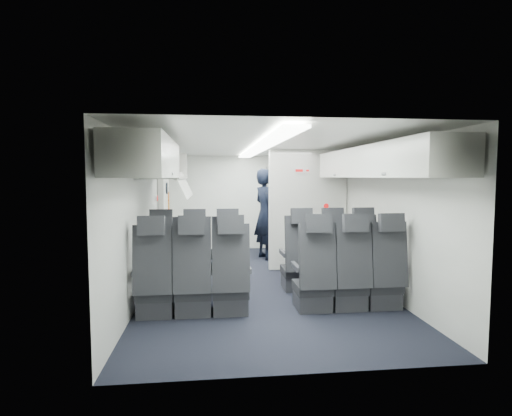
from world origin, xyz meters
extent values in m
cube|color=black|center=(0.00, 0.00, -0.01)|extent=(3.40, 6.00, 0.01)
cube|color=white|center=(0.00, 0.00, 2.15)|extent=(3.40, 6.00, 0.01)
cube|color=silver|center=(0.00, 3.00, 1.07)|extent=(3.40, 0.01, 2.15)
cube|color=silver|center=(0.00, -3.00, 1.07)|extent=(3.40, 0.01, 2.15)
cube|color=silver|center=(-1.70, 0.00, 1.07)|extent=(0.01, 6.00, 2.15)
cube|color=silver|center=(1.70, 0.00, 1.07)|extent=(0.01, 6.00, 2.15)
cube|color=white|center=(0.00, 0.00, 2.11)|extent=(0.25, 5.52, 0.03)
cube|color=black|center=(-1.42, -0.45, 0.27)|extent=(0.44, 0.46, 0.12)
cube|color=#2D2D33|center=(-1.42, -0.45, 0.11)|extent=(0.42, 0.42, 0.22)
cube|color=black|center=(-1.42, -0.67, 0.72)|extent=(0.44, 0.20, 0.80)
cube|color=black|center=(-1.42, -0.72, 1.12)|extent=(0.30, 0.12, 0.23)
cube|color=#2D2D33|center=(-1.64, -0.48, 0.55)|extent=(0.05, 0.40, 0.06)
cube|color=#2D2D33|center=(-1.20, -0.48, 0.55)|extent=(0.05, 0.40, 0.06)
cube|color=black|center=(-0.97, -0.45, 0.27)|extent=(0.44, 0.46, 0.12)
cube|color=#2D2D33|center=(-0.97, -0.45, 0.11)|extent=(0.42, 0.42, 0.22)
cube|color=black|center=(-0.97, -0.67, 0.72)|extent=(0.44, 0.20, 0.80)
cube|color=black|center=(-0.97, -0.72, 1.12)|extent=(0.30, 0.12, 0.23)
cube|color=#2D2D33|center=(-1.19, -0.48, 0.55)|extent=(0.05, 0.40, 0.06)
cube|color=#2D2D33|center=(-0.75, -0.48, 0.55)|extent=(0.05, 0.40, 0.06)
cube|color=black|center=(-0.52, -0.45, 0.27)|extent=(0.44, 0.46, 0.12)
cube|color=#2D2D33|center=(-0.52, -0.45, 0.11)|extent=(0.42, 0.42, 0.22)
cube|color=black|center=(-0.52, -0.67, 0.72)|extent=(0.44, 0.20, 0.80)
cube|color=black|center=(-0.52, -0.72, 1.12)|extent=(0.30, 0.12, 0.23)
cube|color=#2D2D33|center=(-0.74, -0.48, 0.55)|extent=(0.05, 0.40, 0.06)
cube|color=#2D2D33|center=(-0.30, -0.48, 0.55)|extent=(0.05, 0.40, 0.06)
cube|color=black|center=(0.52, -0.45, 0.27)|extent=(0.44, 0.46, 0.12)
cube|color=#2D2D33|center=(0.52, -0.45, 0.11)|extent=(0.42, 0.42, 0.22)
cube|color=black|center=(0.52, -0.67, 0.72)|extent=(0.44, 0.20, 0.80)
cube|color=black|center=(0.52, -0.72, 1.12)|extent=(0.30, 0.12, 0.23)
cube|color=#2D2D33|center=(0.30, -0.48, 0.55)|extent=(0.05, 0.40, 0.06)
cube|color=#2D2D33|center=(0.74, -0.48, 0.55)|extent=(0.05, 0.40, 0.06)
cube|color=black|center=(0.97, -0.45, 0.27)|extent=(0.44, 0.46, 0.12)
cube|color=#2D2D33|center=(0.97, -0.45, 0.11)|extent=(0.42, 0.42, 0.22)
cube|color=black|center=(0.97, -0.67, 0.72)|extent=(0.44, 0.20, 0.80)
cube|color=black|center=(0.97, -0.72, 1.12)|extent=(0.30, 0.12, 0.23)
cube|color=#2D2D33|center=(0.75, -0.48, 0.55)|extent=(0.05, 0.40, 0.06)
cube|color=#2D2D33|center=(1.19, -0.48, 0.55)|extent=(0.05, 0.40, 0.06)
cube|color=black|center=(1.42, -0.45, 0.27)|extent=(0.44, 0.46, 0.12)
cube|color=#2D2D33|center=(1.42, -0.45, 0.11)|extent=(0.42, 0.42, 0.22)
cube|color=black|center=(1.42, -0.67, 0.72)|extent=(0.44, 0.20, 0.80)
cube|color=black|center=(1.42, -0.72, 1.12)|extent=(0.30, 0.12, 0.23)
cube|color=#2D2D33|center=(1.20, -0.48, 0.55)|extent=(0.05, 0.40, 0.06)
cube|color=#2D2D33|center=(1.64, -0.48, 0.55)|extent=(0.05, 0.40, 0.06)
cube|color=black|center=(-1.42, -1.35, 0.27)|extent=(0.44, 0.46, 0.12)
cube|color=#2D2D33|center=(-1.42, -1.35, 0.11)|extent=(0.42, 0.42, 0.22)
cube|color=black|center=(-1.42, -1.57, 0.72)|extent=(0.44, 0.20, 0.80)
cube|color=black|center=(-1.42, -1.62, 1.12)|extent=(0.30, 0.12, 0.23)
cube|color=#2D2D33|center=(-1.64, -1.38, 0.55)|extent=(0.05, 0.40, 0.06)
cube|color=#2D2D33|center=(-1.20, -1.38, 0.55)|extent=(0.05, 0.40, 0.06)
cube|color=black|center=(-0.97, -1.35, 0.27)|extent=(0.44, 0.46, 0.12)
cube|color=#2D2D33|center=(-0.97, -1.35, 0.11)|extent=(0.42, 0.42, 0.22)
cube|color=black|center=(-0.97, -1.57, 0.72)|extent=(0.44, 0.20, 0.80)
cube|color=black|center=(-0.97, -1.62, 1.12)|extent=(0.30, 0.12, 0.23)
cube|color=#2D2D33|center=(-1.19, -1.38, 0.55)|extent=(0.05, 0.40, 0.06)
cube|color=#2D2D33|center=(-0.75, -1.38, 0.55)|extent=(0.05, 0.40, 0.06)
cube|color=black|center=(-0.52, -1.35, 0.27)|extent=(0.44, 0.46, 0.12)
cube|color=#2D2D33|center=(-0.52, -1.35, 0.11)|extent=(0.42, 0.42, 0.22)
cube|color=black|center=(-0.52, -1.57, 0.72)|extent=(0.44, 0.20, 0.80)
cube|color=black|center=(-0.52, -1.62, 1.12)|extent=(0.30, 0.12, 0.23)
cube|color=#2D2D33|center=(-0.74, -1.38, 0.55)|extent=(0.05, 0.40, 0.06)
cube|color=#2D2D33|center=(-0.30, -1.38, 0.55)|extent=(0.05, 0.40, 0.06)
cube|color=black|center=(0.52, -1.35, 0.27)|extent=(0.44, 0.46, 0.12)
cube|color=#2D2D33|center=(0.52, -1.35, 0.11)|extent=(0.42, 0.42, 0.22)
cube|color=black|center=(0.52, -1.57, 0.72)|extent=(0.44, 0.20, 0.80)
cube|color=black|center=(0.52, -1.62, 1.12)|extent=(0.30, 0.12, 0.23)
cube|color=#2D2D33|center=(0.30, -1.38, 0.55)|extent=(0.05, 0.40, 0.06)
cube|color=#2D2D33|center=(0.74, -1.38, 0.55)|extent=(0.05, 0.40, 0.06)
cube|color=black|center=(0.97, -1.35, 0.27)|extent=(0.44, 0.46, 0.12)
cube|color=#2D2D33|center=(0.97, -1.35, 0.11)|extent=(0.42, 0.42, 0.22)
cube|color=black|center=(0.97, -1.57, 0.72)|extent=(0.44, 0.20, 0.80)
cube|color=black|center=(0.97, -1.62, 1.12)|extent=(0.30, 0.12, 0.23)
cube|color=#2D2D33|center=(0.75, -1.38, 0.55)|extent=(0.05, 0.40, 0.06)
cube|color=#2D2D33|center=(1.19, -1.38, 0.55)|extent=(0.05, 0.40, 0.06)
cube|color=black|center=(1.42, -1.35, 0.27)|extent=(0.44, 0.46, 0.12)
cube|color=#2D2D33|center=(1.42, -1.35, 0.11)|extent=(0.42, 0.42, 0.22)
cube|color=black|center=(1.42, -1.57, 0.72)|extent=(0.44, 0.20, 0.80)
cube|color=black|center=(1.42, -1.62, 1.12)|extent=(0.30, 0.12, 0.23)
cube|color=#2D2D33|center=(1.20, -1.38, 0.55)|extent=(0.05, 0.40, 0.06)
cube|color=#2D2D33|center=(1.64, -1.38, 0.55)|extent=(0.05, 0.40, 0.06)
cube|color=silver|center=(-1.40, -2.00, 1.86)|extent=(0.52, 1.80, 0.40)
cylinder|color=slate|center=(-1.15, -2.00, 1.70)|extent=(0.04, 0.10, 0.04)
cube|color=#9E9E93|center=(-1.40, -0.25, 1.66)|extent=(0.52, 1.70, 0.04)
cube|color=silver|center=(-1.66, -0.25, 1.86)|extent=(0.06, 1.70, 0.44)
cube|color=silver|center=(-1.40, -1.08, 1.86)|extent=(0.52, 0.04, 0.40)
cube|color=silver|center=(-1.40, 0.58, 1.86)|extent=(0.52, 0.04, 0.40)
cube|color=silver|center=(-1.15, -0.25, 1.55)|extent=(0.21, 1.61, 0.38)
cube|color=silver|center=(1.40, -2.00, 1.86)|extent=(0.52, 1.80, 0.40)
cylinder|color=slate|center=(1.15, -2.00, 1.70)|extent=(0.04, 0.10, 0.04)
cube|color=silver|center=(1.40, -0.25, 1.86)|extent=(0.52, 1.70, 0.40)
cylinder|color=slate|center=(1.15, -0.25, 1.70)|extent=(0.04, 0.10, 0.04)
cube|color=silver|center=(0.98, 0.80, 1.07)|extent=(1.40, 0.12, 2.13)
cube|color=white|center=(0.85, 0.73, 1.78)|extent=(0.24, 0.01, 0.10)
cube|color=red|center=(0.80, 0.72, 1.78)|extent=(0.13, 0.01, 0.04)
cube|color=red|center=(0.95, 0.72, 1.78)|extent=(0.05, 0.01, 0.03)
cylinder|color=white|center=(1.30, 0.73, 1.15)|extent=(0.11, 0.01, 0.11)
cylinder|color=red|center=(1.30, 0.72, 1.15)|extent=(0.09, 0.01, 0.09)
cube|color=#939399|center=(0.95, 2.72, 0.95)|extent=(0.85, 0.50, 1.90)
cube|color=#3F3F42|center=(0.95, 2.46, 0.50)|extent=(0.80, 0.01, 0.02)
cube|color=#3F3F42|center=(0.95, 2.46, 1.00)|extent=(0.80, 0.01, 0.02)
cube|color=#3F3F42|center=(0.95, 2.46, 1.50)|extent=(0.80, 0.01, 0.02)
cube|color=silver|center=(-1.64, 1.55, 0.95)|extent=(0.10, 0.92, 1.86)
cylinder|color=black|center=(-1.58, 1.55, 1.45)|extent=(0.03, 0.22, 0.22)
cube|color=gold|center=(-1.58, 1.85, 1.00)|extent=(0.02, 0.10, 0.75)
cylinder|color=white|center=(-1.67, 0.80, 1.30)|extent=(0.01, 0.11, 0.11)
cylinder|color=red|center=(-1.66, 0.80, 1.30)|extent=(0.01, 0.09, 0.09)
imported|color=black|center=(0.36, 1.82, 0.92)|extent=(0.64, 0.78, 1.83)
cube|color=black|center=(-1.40, -0.52, 1.80)|extent=(0.39, 0.29, 0.22)
cube|color=white|center=(0.55, 1.77, 1.10)|extent=(0.19, 0.12, 0.15)
camera|label=1|loc=(-0.75, -6.19, 1.67)|focal=28.00mm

